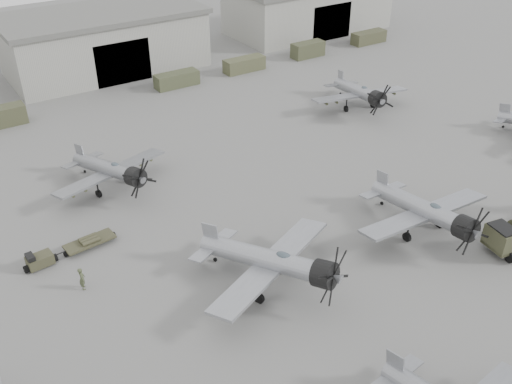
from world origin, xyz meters
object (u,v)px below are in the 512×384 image
(aircraft_mid_2, at_px, (428,212))
(ground_crew, at_px, (82,279))
(aircraft_far_1, at_px, (361,93))
(tug_trailer, at_px, (59,253))
(aircraft_mid_1, at_px, (276,262))
(aircraft_far_0, at_px, (112,170))

(aircraft_mid_2, height_order, ground_crew, aircraft_mid_2)
(aircraft_mid_2, distance_m, ground_crew, 29.32)
(aircraft_far_1, bearing_deg, tug_trailer, -154.16)
(aircraft_mid_1, distance_m, ground_crew, 15.03)
(aircraft_far_0, height_order, tug_trailer, aircraft_far_0)
(tug_trailer, height_order, ground_crew, ground_crew)
(aircraft_mid_1, relative_size, aircraft_mid_2, 1.02)
(tug_trailer, bearing_deg, ground_crew, -90.35)
(aircraft_far_0, distance_m, aircraft_far_1, 33.86)
(aircraft_far_0, height_order, ground_crew, aircraft_far_0)
(aircraft_mid_2, distance_m, aircraft_far_1, 27.35)
(aircraft_mid_1, xyz_separation_m, aircraft_far_0, (-5.01, 20.74, -0.28))
(tug_trailer, bearing_deg, aircraft_far_0, 39.76)
(aircraft_mid_1, distance_m, aircraft_mid_2, 15.17)
(aircraft_mid_2, height_order, tug_trailer, aircraft_mid_2)
(aircraft_mid_1, relative_size, aircraft_far_0, 1.10)
(aircraft_mid_2, height_order, aircraft_far_0, aircraft_mid_2)
(aircraft_mid_2, relative_size, ground_crew, 6.72)
(aircraft_mid_1, bearing_deg, tug_trailer, 112.14)
(aircraft_mid_1, bearing_deg, aircraft_far_1, 14.36)
(aircraft_far_1, distance_m, tug_trailer, 42.83)
(aircraft_mid_2, distance_m, aircraft_far_0, 30.00)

